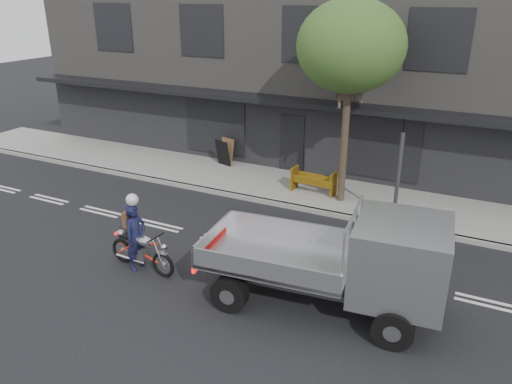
% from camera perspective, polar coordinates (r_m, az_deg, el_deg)
% --- Properties ---
extents(ground, '(80.00, 80.00, 0.00)m').
position_cam_1_polar(ground, '(14.85, -3.51, -5.65)').
color(ground, black).
rests_on(ground, ground).
extents(sidewalk, '(32.00, 3.20, 0.15)m').
position_cam_1_polar(sidewalk, '(18.66, 3.61, 0.59)').
color(sidewalk, gray).
rests_on(sidewalk, ground).
extents(kerb, '(32.00, 0.20, 0.15)m').
position_cam_1_polar(kerb, '(17.31, 1.55, -1.15)').
color(kerb, gray).
rests_on(kerb, ground).
extents(building_main, '(26.00, 10.00, 8.00)m').
position_cam_1_polar(building_main, '(23.79, 10.25, 14.74)').
color(building_main, slate).
rests_on(building_main, ground).
extents(street_tree, '(3.40, 3.40, 6.74)m').
position_cam_1_polar(street_tree, '(16.26, 10.79, 15.99)').
color(street_tree, '#382B21').
rests_on(street_tree, ground).
extents(traffic_light_pole, '(0.12, 0.12, 3.50)m').
position_cam_1_polar(traffic_light_pole, '(15.81, 15.96, 1.82)').
color(traffic_light_pole, '#2D2D30').
rests_on(traffic_light_pole, ground).
extents(motorcycle, '(2.15, 0.62, 1.11)m').
position_cam_1_polar(motorcycle, '(13.52, -12.94, -6.45)').
color(motorcycle, black).
rests_on(motorcycle, ground).
extents(rider, '(0.49, 0.70, 1.82)m').
position_cam_1_polar(rider, '(13.45, -13.57, -5.02)').
color(rider, '#131536').
rests_on(rider, ground).
extents(flatbed_ute, '(5.60, 2.70, 2.51)m').
position_cam_1_polar(flatbed_ute, '(11.28, 13.59, -7.56)').
color(flatbed_ute, black).
rests_on(flatbed_ute, ground).
extents(construction_barrier, '(1.65, 0.80, 0.89)m').
position_cam_1_polar(construction_barrier, '(17.69, 6.35, 1.07)').
color(construction_barrier, orange).
rests_on(construction_barrier, sidewalk).
extents(sandwich_board, '(0.77, 0.62, 1.07)m').
position_cam_1_polar(sandwich_board, '(20.59, -3.82, 4.46)').
color(sandwich_board, black).
rests_on(sandwich_board, sidewalk).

